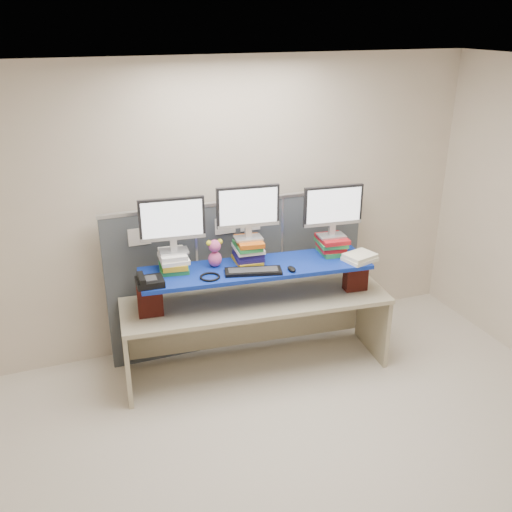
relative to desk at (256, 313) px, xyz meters
name	(u,v)px	position (x,y,z in m)	size (l,w,h in m)	color
room	(327,292)	(0.02, -1.28, 0.81)	(5.00, 4.00, 2.80)	beige
cubicle_partition	(240,274)	(0.02, 0.50, 0.18)	(2.60, 0.06, 1.53)	#3E4349
desk	(256,313)	(0.00, 0.00, 0.00)	(2.48, 0.95, 0.74)	tan
brick_pier_left	(150,300)	(-0.95, 0.05, 0.29)	(0.21, 0.11, 0.29)	maroon
brick_pier_right	(356,275)	(0.94, -0.14, 0.29)	(0.21, 0.11, 0.29)	maroon
blue_board	(256,268)	(0.00, 0.00, 0.45)	(2.04, 0.51, 0.04)	navy
book_stack_left	(174,261)	(-0.69, 0.19, 0.55)	(0.29, 0.32, 0.17)	#23853E
book_stack_center	(248,250)	(-0.03, 0.12, 0.58)	(0.28, 0.34, 0.22)	gold
book_stack_right	(332,244)	(0.77, 0.04, 0.56)	(0.29, 0.34, 0.16)	#23853E
monitor_left	(172,222)	(-0.69, 0.19, 0.91)	(0.56, 0.18, 0.48)	#B7B7BC
monitor_center	(248,209)	(-0.03, 0.12, 0.97)	(0.56, 0.18, 0.48)	#B7B7BC
monitor_right	(333,208)	(0.76, 0.04, 0.91)	(0.56, 0.18, 0.48)	#B7B7BC
keyboard	(253,271)	(-0.07, -0.12, 0.49)	(0.52, 0.28, 0.03)	black
mouse	(292,269)	(0.26, -0.20, 0.49)	(0.06, 0.11, 0.04)	black
desk_phone	(149,281)	(-0.96, -0.04, 0.51)	(0.23, 0.21, 0.09)	black
headset	(210,277)	(-0.45, -0.08, 0.48)	(0.17, 0.17, 0.02)	black
plush_toy	(215,253)	(-0.34, 0.13, 0.60)	(0.15, 0.11, 0.25)	#D65191
binder_stack	(360,257)	(0.93, -0.21, 0.50)	(0.32, 0.28, 0.07)	white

